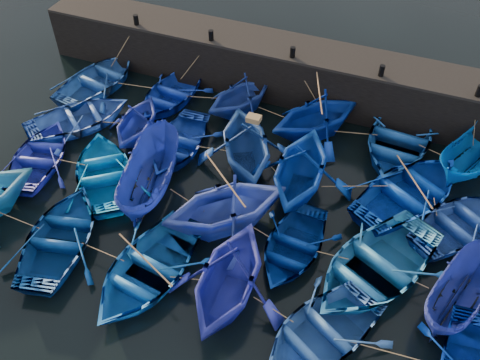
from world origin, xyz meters
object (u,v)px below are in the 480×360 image
at_px(boat_0, 99,79).
at_px(wooden_crate, 254,119).
at_px(boat_8, 178,143).
at_px(boat_13, 40,156).

relative_size(boat_0, wooden_crate, 9.08).
height_order(boat_8, wooden_crate, wooden_crate).
relative_size(boat_0, boat_13, 1.14).
bearing_deg(boat_13, boat_0, -96.52).
bearing_deg(wooden_crate, boat_0, 164.12).
height_order(boat_0, wooden_crate, wooden_crate).
relative_size(boat_8, boat_13, 1.01).
bearing_deg(boat_0, boat_13, 108.35).
xyz_separation_m(boat_8, wooden_crate, (3.42, 0.21, 2.17)).
xyz_separation_m(boat_0, boat_13, (0.72, -5.72, -0.06)).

